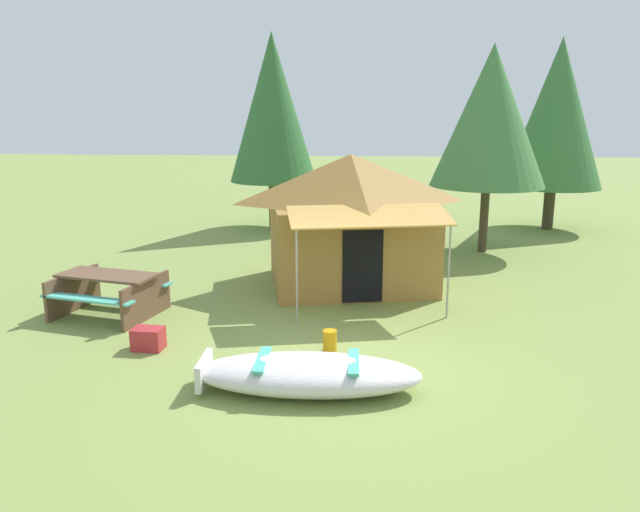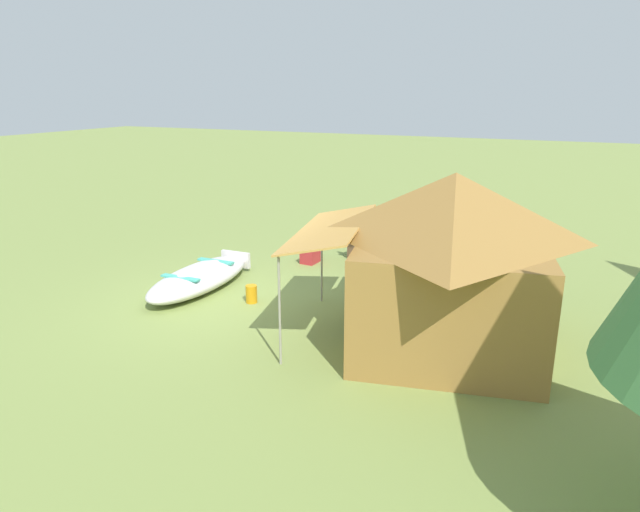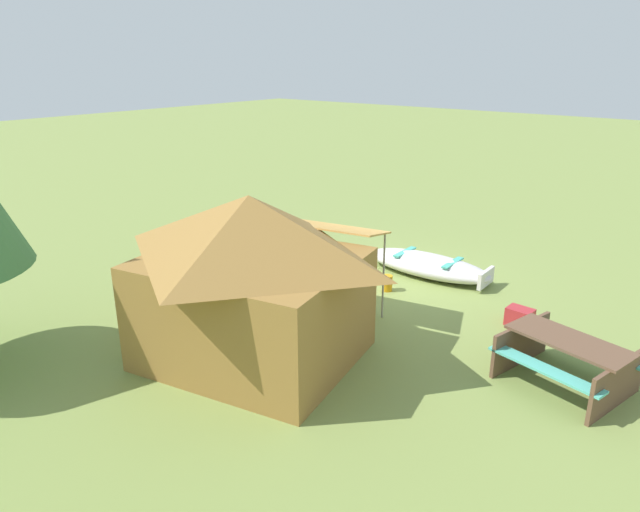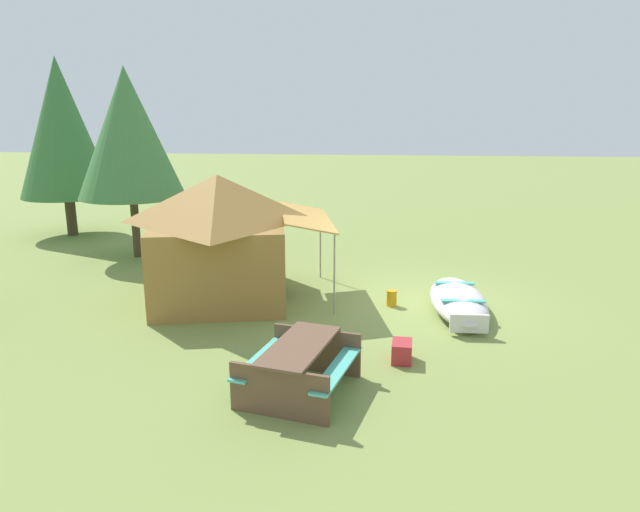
{
  "view_description": "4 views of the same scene",
  "coord_description": "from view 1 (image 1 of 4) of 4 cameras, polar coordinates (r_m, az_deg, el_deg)",
  "views": [
    {
      "loc": [
        0.22,
        -8.3,
        3.58
      ],
      "look_at": [
        -0.55,
        1.87,
        1.13
      ],
      "focal_mm": 34.53,
      "sensor_mm": 36.0,
      "label": 1
    },
    {
      "loc": [
        8.17,
        5.76,
        3.86
      ],
      "look_at": [
        0.05,
        1.98,
        1.2
      ],
      "focal_mm": 31.6,
      "sensor_mm": 36.0,
      "label": 2
    },
    {
      "loc": [
        -6.13,
        9.92,
        4.66
      ],
      "look_at": [
        0.24,
        1.99,
        1.09
      ],
      "focal_mm": 32.13,
      "sensor_mm": 36.0,
      "label": 3
    },
    {
      "loc": [
        -12.01,
        0.75,
        4.05
      ],
      "look_at": [
        -0.89,
        1.85,
        1.2
      ],
      "focal_mm": 32.69,
      "sensor_mm": 36.0,
      "label": 4
    }
  ],
  "objects": [
    {
      "name": "cooler_box",
      "position": [
        9.8,
        -15.63,
        -7.39
      ],
      "size": [
        0.47,
        0.35,
        0.34
      ],
      "primitive_type": "cube",
      "rotation": [
        0.0,
        0.0,
        3.08
      ],
      "color": "#B2292F",
      "rests_on": "ground_plane"
    },
    {
      "name": "pine_tree_back_right",
      "position": [
        19.74,
        21.1,
        12.19
      ],
      "size": [
        2.84,
        2.84,
        5.6
      ],
      "color": "#433726",
      "rests_on": "ground_plane"
    },
    {
      "name": "pine_tree_far_center",
      "position": [
        18.68,
        -4.42,
        13.49
      ],
      "size": [
        2.59,
        2.59,
        5.76
      ],
      "color": "brown",
      "rests_on": "ground_plane"
    },
    {
      "name": "picnic_table",
      "position": [
        11.5,
        -19.0,
        -2.93
      ],
      "size": [
        2.01,
        1.79,
        0.75
      ],
      "color": "brown",
      "rests_on": "ground_plane"
    },
    {
      "name": "fuel_can",
      "position": [
        9.35,
        0.92,
        -7.89
      ],
      "size": [
        0.28,
        0.28,
        0.34
      ],
      "primitive_type": "cylinder",
      "rotation": [
        0.0,
        0.0,
        2.75
      ],
      "color": "orange",
      "rests_on": "ground_plane"
    },
    {
      "name": "pine_tree_back_left",
      "position": [
        15.97,
        15.51,
        12.37
      ],
      "size": [
        2.83,
        2.83,
        5.12
      ],
      "color": "#443927",
      "rests_on": "ground_plane"
    },
    {
      "name": "canvas_cabin_tent",
      "position": [
        12.58,
        2.83,
        3.5
      ],
      "size": [
        3.9,
        4.39,
        2.7
      ],
      "color": "olive",
      "rests_on": "ground_plane"
    },
    {
      "name": "ground_plane",
      "position": [
        9.04,
        2.61,
        -9.84
      ],
      "size": [
        80.0,
        80.0,
        0.0
      ],
      "primitive_type": "plane",
      "color": "olive"
    },
    {
      "name": "beached_rowboat",
      "position": [
        8.11,
        -1.24,
        -10.84
      ],
      "size": [
        2.97,
        1.14,
        0.46
      ],
      "color": "silver",
      "rests_on": "ground_plane"
    }
  ]
}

